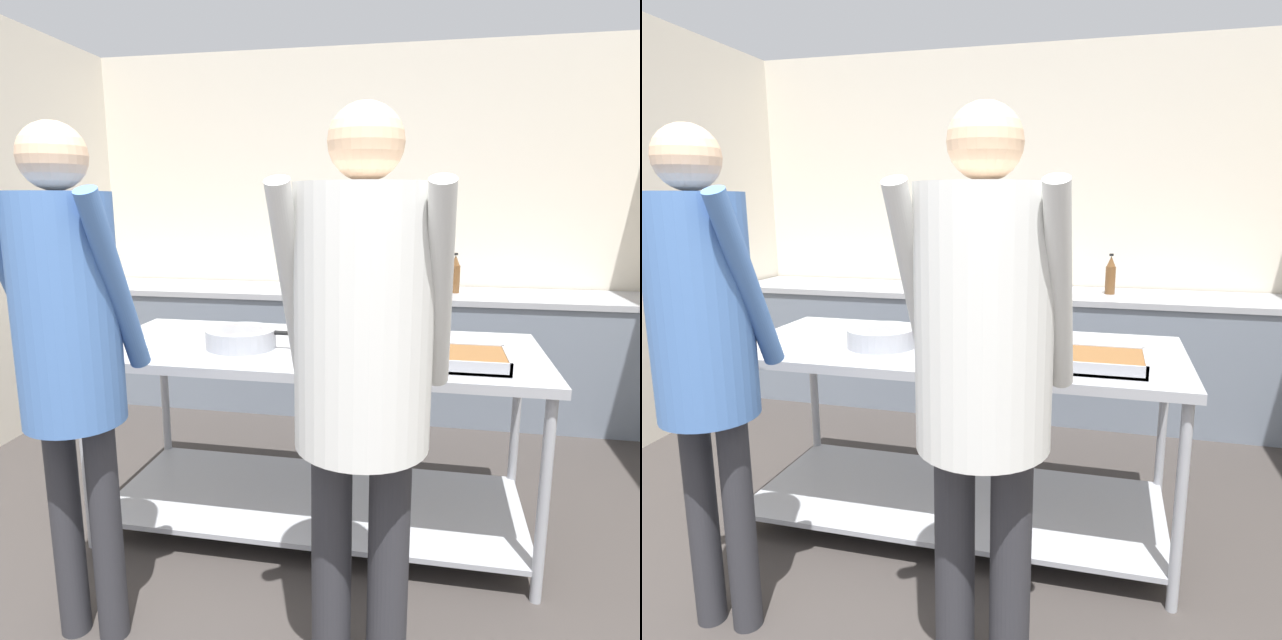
{
  "view_description": "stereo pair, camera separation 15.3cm",
  "coord_description": "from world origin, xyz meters",
  "views": [
    {
      "loc": [
        0.56,
        -0.95,
        1.53
      ],
      "look_at": [
        0.06,
        1.61,
        0.98
      ],
      "focal_mm": 32.0,
      "sensor_mm": 36.0,
      "label": 1
    },
    {
      "loc": [
        0.71,
        -0.92,
        1.53
      ],
      "look_at": [
        0.06,
        1.61,
        0.98
      ],
      "focal_mm": 32.0,
      "sensor_mm": 36.0,
      "label": 2
    }
  ],
  "objects": [
    {
      "name": "back_counter",
      "position": [
        0.0,
        3.15,
        0.45
      ],
      "size": [
        4.13,
        0.65,
        0.89
      ],
      "color": "slate",
      "rests_on": "ground_plane"
    },
    {
      "name": "guest_serving_left",
      "position": [
        -0.58,
        0.66,
        1.11
      ],
      "size": [
        0.44,
        0.35,
        1.77
      ],
      "color": "#2D2D33",
      "rests_on": "ground_plane"
    },
    {
      "name": "sauce_pan",
      "position": [
        -0.26,
        1.43,
        0.93
      ],
      "size": [
        0.46,
        0.32,
        0.08
      ],
      "color": "#9EA0A8",
      "rests_on": "serving_counter"
    },
    {
      "name": "serving_tray_vegetables",
      "position": [
        0.64,
        1.32,
        0.91
      ],
      "size": [
        0.48,
        0.29,
        0.05
      ],
      "color": "#9EA0A8",
      "rests_on": "serving_counter"
    },
    {
      "name": "water_bottle",
      "position": [
        0.73,
        3.17,
        1.02
      ],
      "size": [
        0.07,
        0.07,
        0.28
      ],
      "color": "brown",
      "rests_on": "back_counter"
    },
    {
      "name": "serving_tray_roast",
      "position": [
        0.18,
        1.49,
        0.91
      ],
      "size": [
        0.37,
        0.26,
        0.05
      ],
      "color": "#9EA0A8",
      "rests_on": "serving_counter"
    },
    {
      "name": "plate_stack",
      "position": [
        -0.64,
        1.32,
        0.9
      ],
      "size": [
        0.23,
        0.23,
        0.04
      ],
      "color": "white",
      "rests_on": "serving_counter"
    },
    {
      "name": "guest_serving_right",
      "position": [
        0.38,
        0.63,
        1.1
      ],
      "size": [
        0.5,
        0.4,
        1.79
      ],
      "color": "#2D2D33",
      "rests_on": "ground_plane"
    },
    {
      "name": "serving_counter",
      "position": [
        0.06,
        1.51,
        0.6
      ],
      "size": [
        2.0,
        0.87,
        0.88
      ],
      "color": "#9EA0A8",
      "rests_on": "ground_plane"
    },
    {
      "name": "wall_rear",
      "position": [
        0.0,
        3.52,
        1.32
      ],
      "size": [
        4.29,
        0.06,
        2.65
      ],
      "color": "beige",
      "rests_on": "ground_plane"
    }
  ]
}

